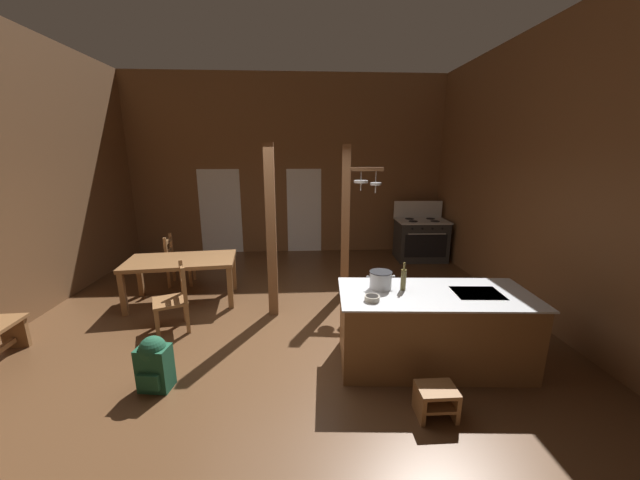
{
  "coord_description": "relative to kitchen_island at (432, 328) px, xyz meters",
  "views": [
    {
      "loc": [
        0.27,
        -4.14,
        2.41
      ],
      "look_at": [
        0.55,
        0.63,
        1.21
      ],
      "focal_mm": 19.37,
      "sensor_mm": 36.0,
      "label": 1
    }
  ],
  "objects": [
    {
      "name": "ground_plane",
      "position": [
        -1.78,
        0.59,
        -0.49
      ],
      "size": [
        8.24,
        9.47,
        0.1
      ],
      "primitive_type": "cube",
      "color": "brown"
    },
    {
      "name": "wall_back",
      "position": [
        -1.78,
        5.0,
        1.66
      ],
      "size": [
        8.24,
        0.14,
        4.21
      ],
      "primitive_type": "cube",
      "color": "brown",
      "rests_on": "ground_plane"
    },
    {
      "name": "wall_right",
      "position": [
        2.01,
        0.59,
        1.66
      ],
      "size": [
        0.14,
        9.47,
        4.21
      ],
      "primitive_type": "cube",
      "color": "brown",
      "rests_on": "ground_plane"
    },
    {
      "name": "glazed_door_back_left",
      "position": [
        -3.46,
        4.93,
        0.58
      ],
      "size": [
        1.0,
        0.01,
        2.05
      ],
      "primitive_type": "cube",
      "color": "white",
      "rests_on": "ground_plane"
    },
    {
      "name": "glazed_panel_back_right",
      "position": [
        -1.41,
        4.93,
        0.58
      ],
      "size": [
        0.84,
        0.01,
        2.05
      ],
      "primitive_type": "cube",
      "color": "white",
      "rests_on": "ground_plane"
    },
    {
      "name": "kitchen_island",
      "position": [
        0.0,
        0.0,
        0.0
      ],
      "size": [
        2.22,
        1.11,
        0.89
      ],
      "color": "brown",
      "rests_on": "ground_plane"
    },
    {
      "name": "stove_range",
      "position": [
        1.27,
        4.06,
        0.04
      ],
      "size": [
        1.17,
        0.86,
        1.32
      ],
      "color": "#2D2D2D",
      "rests_on": "ground_plane"
    },
    {
      "name": "support_post_with_pot_rack",
      "position": [
        -0.71,
        2.14,
        0.93
      ],
      "size": [
        0.68,
        0.26,
        2.56
      ],
      "color": "brown",
      "rests_on": "ground_plane"
    },
    {
      "name": "support_post_center",
      "position": [
        -1.94,
        1.41,
        0.84
      ],
      "size": [
        0.14,
        0.14,
        2.56
      ],
      "color": "brown",
      "rests_on": "ground_plane"
    },
    {
      "name": "step_stool",
      "position": [
        -0.26,
        -0.84,
        -0.27
      ],
      "size": [
        0.36,
        0.28,
        0.3
      ],
      "color": "olive",
      "rests_on": "ground_plane"
    },
    {
      "name": "dining_table",
      "position": [
        -3.47,
        1.95,
        0.21
      ],
      "size": [
        1.79,
        1.08,
        0.74
      ],
      "color": "brown",
      "rests_on": "ground_plane"
    },
    {
      "name": "ladderback_chair_near_window",
      "position": [
        -3.27,
        1.0,
        0.01
      ],
      "size": [
        0.57,
        0.57,
        0.95
      ],
      "color": "olive",
      "rests_on": "ground_plane"
    },
    {
      "name": "ladderback_chair_by_post",
      "position": [
        -3.82,
        2.78,
        0.01
      ],
      "size": [
        0.48,
        0.48,
        0.95
      ],
      "color": "olive",
      "rests_on": "ground_plane"
    },
    {
      "name": "backpack",
      "position": [
        -3.05,
        -0.29,
        -0.13
      ],
      "size": [
        0.35,
        0.34,
        0.6
      ],
      "color": "#1E5138",
      "rests_on": "ground_plane"
    },
    {
      "name": "stockpot_on_counter",
      "position": [
        -0.59,
        0.17,
        0.55
      ],
      "size": [
        0.33,
        0.26,
        0.2
      ],
      "color": "silver",
      "rests_on": "kitchen_island"
    },
    {
      "name": "mixing_bowl_on_counter",
      "position": [
        -0.76,
        -0.18,
        0.47
      ],
      "size": [
        0.16,
        0.16,
        0.06
      ],
      "color": "#B2A893",
      "rests_on": "kitchen_island"
    },
    {
      "name": "bottle_tall_on_counter",
      "position": [
        -0.34,
        0.11,
        0.58
      ],
      "size": [
        0.06,
        0.06,
        0.33
      ],
      "color": "brown",
      "rests_on": "kitchen_island"
    }
  ]
}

